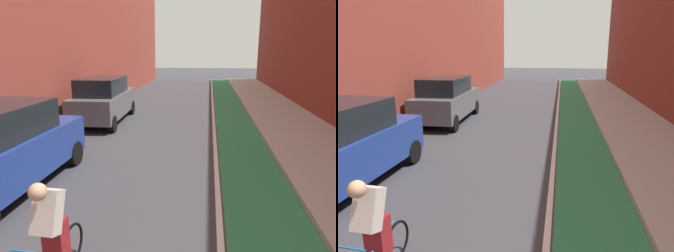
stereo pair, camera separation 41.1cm
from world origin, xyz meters
The scene contains 6 objects.
ground_plane centered at (0.00, 16.53, 0.00)m, with size 90.34×90.34×0.00m, color #38383D.
bike_lane_paint centered at (2.97, 18.53, 0.00)m, with size 1.60×41.06×0.00m, color #2D8451.
lane_divider_stripe centered at (2.07, 18.53, 0.00)m, with size 0.12×41.06×0.00m, color white.
sidewalk_right centered at (5.29, 18.53, 0.07)m, with size 3.03×41.06×0.14m, color #A8A59E.
parked_suv_gray centered at (-2.72, 17.74, 1.02)m, with size 2.01×4.76×1.98m.
cyclist_mid centered at (-0.15, 8.06, 0.80)m, with size 0.48×1.67×1.59m.
Camera 1 is at (1.80, 4.72, 3.10)m, focal length 33.33 mm.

